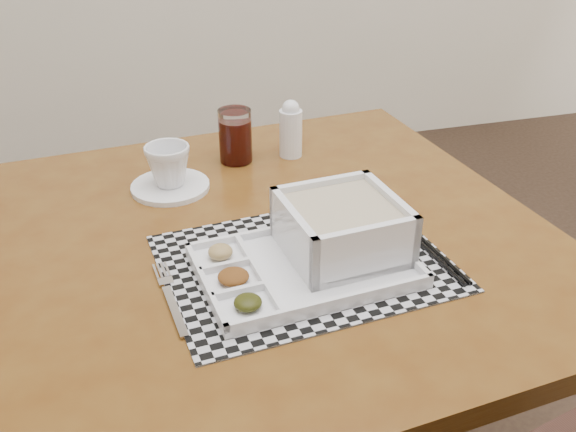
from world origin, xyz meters
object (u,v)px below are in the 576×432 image
object	(u,v)px
serving_tray	(331,240)
creamer_bottle	(291,129)
dining_table	(273,265)
cup	(168,165)
juice_glass	(235,138)

from	to	relation	value
serving_tray	creamer_bottle	distance (m)	0.41
dining_table	cup	size ratio (longest dim) A/B	11.73
serving_tray	juice_glass	xyz separation A→B (m)	(-0.06, 0.41, 0.01)
juice_glass	creamer_bottle	bearing A→B (deg)	-1.86
juice_glass	creamer_bottle	world-z (taller)	creamer_bottle
serving_tray	cup	distance (m)	0.38
juice_glass	cup	bearing A→B (deg)	-148.86
dining_table	serving_tray	bearing A→B (deg)	-61.28
juice_glass	creamer_bottle	xyz separation A→B (m)	(0.12, -0.00, 0.01)
cup	creamer_bottle	distance (m)	0.28
cup	juice_glass	distance (m)	0.17
dining_table	creamer_bottle	world-z (taller)	creamer_bottle
dining_table	serving_tray	size ratio (longest dim) A/B	2.96
dining_table	cup	xyz separation A→B (m)	(-0.15, 0.21, 0.12)
serving_tray	dining_table	bearing A→B (deg)	118.72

